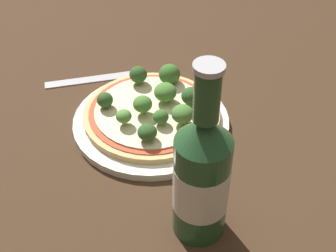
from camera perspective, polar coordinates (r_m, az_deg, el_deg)
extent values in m
plane|color=#3D2819|center=(0.73, -0.06, 0.42)|extent=(3.00, 3.00, 0.00)
cylinder|color=silver|center=(0.73, -2.06, 0.54)|extent=(0.24, 0.24, 0.01)
cylinder|color=tan|center=(0.72, -2.00, 1.48)|extent=(0.21, 0.21, 0.01)
cylinder|color=#B74728|center=(0.72, -2.01, 1.84)|extent=(0.19, 0.19, 0.00)
cylinder|color=beige|center=(0.72, -2.01, 1.91)|extent=(0.18, 0.18, 0.00)
cylinder|color=#89A866|center=(0.73, -7.63, 2.56)|extent=(0.01, 0.01, 0.01)
ellipsoid|color=#2D5123|center=(0.72, -7.70, 3.18)|extent=(0.02, 0.02, 0.02)
cylinder|color=#89A866|center=(0.77, 0.18, 5.59)|extent=(0.01, 0.01, 0.01)
ellipsoid|color=#386628|center=(0.77, 0.18, 6.34)|extent=(0.04, 0.04, 0.03)
cylinder|color=#89A866|center=(0.71, -3.08, 1.91)|extent=(0.01, 0.01, 0.01)
ellipsoid|color=#477A33|center=(0.70, -3.12, 2.70)|extent=(0.03, 0.03, 0.02)
cylinder|color=#89A866|center=(0.73, -0.33, 3.36)|extent=(0.01, 0.01, 0.01)
ellipsoid|color=#477A33|center=(0.72, -0.34, 4.16)|extent=(0.04, 0.04, 0.03)
cylinder|color=#89A866|center=(0.73, 2.79, 2.95)|extent=(0.01, 0.01, 0.01)
ellipsoid|color=#2D5123|center=(0.72, 2.82, 3.68)|extent=(0.03, 0.03, 0.03)
cylinder|color=#89A866|center=(0.69, -0.87, 0.52)|extent=(0.01, 0.01, 0.01)
ellipsoid|color=#386628|center=(0.68, -0.88, 1.14)|extent=(0.02, 0.02, 0.02)
cylinder|color=#89A866|center=(0.69, 2.00, 0.78)|extent=(0.01, 0.01, 0.01)
ellipsoid|color=#477A33|center=(0.68, 2.03, 1.60)|extent=(0.03, 0.03, 0.03)
cylinder|color=#89A866|center=(0.69, -5.38, 0.55)|extent=(0.01, 0.01, 0.01)
ellipsoid|color=#568E3D|center=(0.68, -5.43, 1.21)|extent=(0.02, 0.02, 0.02)
cylinder|color=#89A866|center=(0.77, -3.67, 5.53)|extent=(0.01, 0.01, 0.01)
ellipsoid|color=#2D5123|center=(0.76, -3.71, 6.27)|extent=(0.03, 0.03, 0.03)
cylinder|color=#89A866|center=(0.66, -2.52, -1.38)|extent=(0.01, 0.01, 0.01)
ellipsoid|color=#2D5123|center=(0.66, -2.55, -0.75)|extent=(0.03, 0.03, 0.02)
cylinder|color=#234C28|center=(0.54, 4.03, -7.44)|extent=(0.06, 0.06, 0.14)
cylinder|color=beige|center=(0.54, 4.04, -7.24)|extent=(0.07, 0.07, 0.06)
cone|color=#234C28|center=(0.48, 4.50, -0.58)|extent=(0.06, 0.06, 0.03)
cylinder|color=#234C28|center=(0.45, 4.79, 3.70)|extent=(0.03, 0.03, 0.06)
cylinder|color=#B2B2B7|center=(0.43, 5.03, 7.15)|extent=(0.03, 0.03, 0.01)
cube|color=#B2B2B7|center=(0.83, -9.21, 5.68)|extent=(0.07, 0.16, 0.00)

